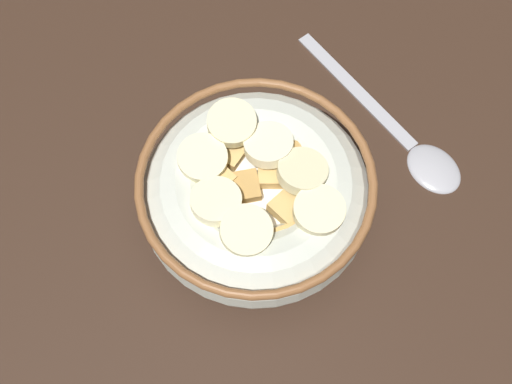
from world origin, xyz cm
name	(u,v)px	position (x,y,z in cm)	size (l,w,h in cm)	color
ground_plane	(256,215)	(0.00, 0.00, -1.00)	(91.49, 91.49, 2.00)	#332116
cereal_bowl	(256,193)	(0.00, 0.01, 2.86)	(15.40, 15.40, 6.06)	beige
spoon	(412,144)	(12.03, 3.15, 0.34)	(10.03, 15.90, 0.80)	#A5A5AD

